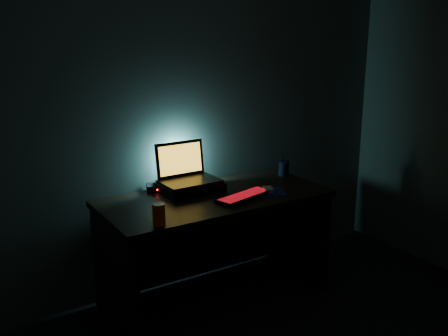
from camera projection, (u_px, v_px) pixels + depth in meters
The scene contains 10 objects.
room at pixel (444, 183), 1.81m from camera, with size 3.50×4.00×2.50m.
desk at pixel (211, 230), 3.38m from camera, with size 1.50×0.70×0.75m.
riser at pixel (190, 187), 3.35m from camera, with size 0.40×0.30×0.06m, color black.
laptop at pixel (186, 172), 3.37m from camera, with size 0.39×0.29×0.26m.
keyboard at pixel (244, 196), 3.21m from camera, with size 0.43×0.23×0.03m.
mousepad at pixel (268, 192), 3.34m from camera, with size 0.22×0.20×0.00m, color #0C1B55.
mouse at pixel (268, 190), 3.33m from camera, with size 0.06×0.09×0.03m, color gray.
pen_cup at pixel (284, 168), 3.71m from camera, with size 0.08×0.08×0.11m, color black.
juice_glass at pixel (159, 214), 2.75m from camera, with size 0.07×0.07×0.12m, color #F35F0C.
router at pixel (157, 187), 3.36m from camera, with size 0.16×0.15×0.05m.
Camera 1 is at (-1.60, -1.05, 1.77)m, focal length 40.00 mm.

